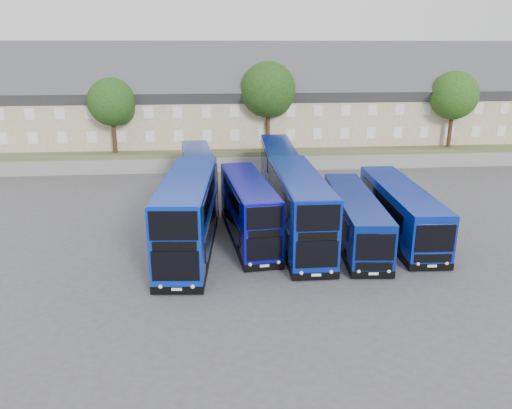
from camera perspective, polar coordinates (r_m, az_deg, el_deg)
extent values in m
plane|color=#46464B|center=(30.31, 2.94, -7.02)|extent=(120.00, 120.00, 0.00)
cube|color=slate|center=(52.76, -0.65, 4.65)|extent=(70.00, 0.40, 1.50)
cube|color=#424828|center=(62.47, -1.38, 6.93)|extent=(80.00, 20.00, 2.00)
cube|color=tan|center=(61.12, -24.50, 8.93)|extent=(6.00, 8.00, 6.00)
cube|color=#3E3E44|center=(60.82, -24.86, 11.71)|extent=(6.00, 10.40, 10.40)
cube|color=brown|center=(60.17, -23.95, 15.47)|extent=(0.60, 0.90, 1.40)
cube|color=tan|center=(59.43, -18.97, 9.35)|extent=(6.00, 8.00, 6.00)
cube|color=#3E3E44|center=(59.12, -19.26, 12.22)|extent=(6.00, 10.40, 10.40)
cube|color=brown|center=(58.60, -18.18, 16.06)|extent=(0.60, 0.90, 1.40)
cube|color=tan|center=(58.31, -13.16, 9.69)|extent=(6.00, 8.00, 6.00)
cube|color=#3E3E44|center=(57.99, -13.37, 12.62)|extent=(6.00, 10.40, 10.40)
cube|color=brown|center=(57.62, -12.11, 16.51)|extent=(0.60, 0.90, 1.40)
cube|color=tan|center=(57.79, -7.18, 9.94)|extent=(6.00, 8.00, 6.00)
cube|color=#3E3E44|center=(57.47, -7.29, 12.91)|extent=(6.00, 10.40, 10.40)
cube|color=brown|center=(57.25, -5.88, 16.79)|extent=(0.60, 0.90, 1.40)
cube|color=tan|center=(57.90, -1.14, 10.09)|extent=(6.00, 8.00, 6.00)
cube|color=#3E3E44|center=(57.57, -1.16, 13.05)|extent=(6.00, 10.40, 10.40)
cube|color=brown|center=(57.52, 0.37, 16.88)|extent=(0.60, 0.90, 1.40)
cube|color=tan|center=(58.62, 4.81, 10.12)|extent=(6.00, 8.00, 6.00)
cube|color=#3E3E44|center=(58.30, 4.89, 13.05)|extent=(6.00, 10.40, 10.40)
cube|color=brown|center=(58.40, 6.51, 16.78)|extent=(0.60, 0.90, 1.40)
cube|color=tan|center=(59.93, 10.56, 10.06)|extent=(6.00, 8.00, 6.00)
cube|color=#3E3E44|center=(59.62, 10.73, 12.91)|extent=(6.00, 10.40, 10.40)
cube|color=brown|center=(59.87, 12.39, 16.52)|extent=(0.60, 0.90, 1.40)
cube|color=tan|center=(61.80, 16.01, 9.90)|extent=(6.00, 8.00, 6.00)
cube|color=#3E3E44|center=(61.50, 16.25, 12.67)|extent=(6.00, 10.40, 10.40)
cube|color=brown|center=(61.89, 17.91, 16.12)|extent=(0.60, 0.90, 1.40)
cube|color=tan|center=(64.18, 21.09, 9.68)|extent=(6.00, 8.00, 6.00)
cube|color=#3E3E44|center=(63.90, 21.39, 12.34)|extent=(6.00, 10.40, 10.40)
cube|color=brown|center=(64.40, 23.03, 15.63)|extent=(0.60, 0.90, 1.40)
cube|color=tan|center=(67.02, 25.77, 9.41)|extent=(6.00, 8.00, 6.00)
cube|color=#3E3E44|center=(66.74, 26.12, 11.94)|extent=(6.00, 10.40, 10.40)
cube|color=#0929A6|center=(31.78, -7.69, -0.87)|extent=(3.76, 12.45, 4.56)
cube|color=black|center=(32.59, -7.52, -4.75)|extent=(3.80, 12.49, 0.45)
cube|color=black|center=(26.43, -9.20, -6.98)|extent=(2.48, 0.26, 1.67)
cube|color=black|center=(25.59, -9.44, -2.44)|extent=(2.48, 0.26, 1.56)
cylinder|color=black|center=(29.14, -10.89, -7.31)|extent=(0.38, 1.02, 1.00)
cube|color=#08078E|center=(33.45, -0.87, -0.42)|extent=(3.43, 10.63, 3.83)
cube|color=black|center=(34.12, -0.85, -3.55)|extent=(3.47, 10.67, 0.45)
cube|color=black|center=(28.90, 0.99, -5.09)|extent=(2.07, 0.27, 1.42)
cube|color=black|center=(28.22, 1.01, -1.53)|extent=(2.07, 0.27, 1.33)
cylinder|color=black|center=(31.12, -1.75, -5.32)|extent=(0.40, 1.03, 1.00)
cube|color=#071F92|center=(33.01, 4.96, -0.26)|extent=(2.67, 11.73, 4.34)
cube|color=black|center=(33.76, 4.86, -3.85)|extent=(2.71, 11.77, 0.45)
cube|color=black|center=(27.90, 6.99, -5.68)|extent=(2.37, 0.06, 1.60)
cube|color=black|center=(27.13, 7.16, -1.55)|extent=(2.37, 0.06, 1.49)
cylinder|color=black|center=(30.16, 3.83, -6.12)|extent=(0.30, 1.00, 1.00)
cube|color=navy|center=(43.12, -6.62, 3.58)|extent=(3.21, 10.45, 3.76)
cube|color=black|center=(43.62, -6.53, 1.12)|extent=(3.26, 10.49, 0.45)
cube|color=black|center=(38.35, -6.08, 0.59)|extent=(2.04, 0.24, 1.40)
cube|color=black|center=(37.84, -6.17, 3.30)|extent=(2.04, 0.24, 1.31)
cylinder|color=black|center=(40.71, -7.70, 0.15)|extent=(0.38, 1.02, 1.00)
cube|color=navy|center=(44.16, 2.57, 4.20)|extent=(2.98, 11.06, 4.04)
cube|color=black|center=(44.69, 2.54, 1.62)|extent=(3.02, 11.10, 0.45)
cube|color=black|center=(39.07, 3.26, 1.14)|extent=(2.19, 0.16, 1.49)
cube|color=black|center=(38.55, 3.32, 3.98)|extent=(2.19, 0.16, 1.40)
cylinder|color=black|center=(41.41, 1.42, 0.61)|extent=(0.34, 1.01, 1.00)
cube|color=navy|center=(33.96, 11.19, -1.32)|extent=(3.41, 11.93, 2.89)
cube|color=black|center=(34.47, 11.04, -3.67)|extent=(3.45, 11.97, 0.45)
cube|color=black|center=(28.49, 13.51, -4.78)|extent=(2.15, 0.24, 1.57)
cylinder|color=black|center=(30.85, 10.40, -5.83)|extent=(0.38, 1.02, 1.00)
cube|color=#082092|center=(36.01, 16.14, -0.43)|extent=(3.15, 12.56, 3.08)
cube|color=black|center=(36.51, 15.93, -2.80)|extent=(3.19, 12.61, 0.45)
cube|color=black|center=(30.42, 19.82, -3.67)|extent=(2.30, 0.16, 1.66)
cylinder|color=black|center=(32.53, 16.20, -5.00)|extent=(0.34, 1.01, 1.00)
cylinder|color=#382314|center=(53.92, -15.89, 7.65)|extent=(0.44, 0.44, 3.75)
sphere|color=#0F3A12|center=(53.47, -16.20, 11.20)|extent=(4.80, 4.80, 4.80)
sphere|color=#0F3A12|center=(53.83, -15.42, 10.50)|extent=(3.30, 3.30, 3.30)
cylinder|color=#382314|center=(53.75, 1.36, 8.69)|extent=(0.44, 0.44, 4.50)
sphere|color=black|center=(53.27, 1.39, 12.99)|extent=(5.76, 5.76, 5.76)
sphere|color=black|center=(53.81, 1.98, 12.07)|extent=(3.96, 3.96, 3.96)
cylinder|color=#382314|center=(59.00, 21.31, 8.06)|extent=(0.44, 0.44, 4.00)
sphere|color=#113D10|center=(58.58, 21.70, 11.52)|extent=(5.12, 5.12, 5.12)
sphere|color=#113D10|center=(59.27, 21.97, 10.77)|extent=(3.52, 3.52, 3.52)
cylinder|color=#382314|center=(67.87, 23.36, 9.05)|extent=(0.44, 0.44, 4.25)
sphere|color=#11360E|center=(67.50, 23.76, 12.25)|extent=(5.44, 5.44, 5.44)
sphere|color=#11360E|center=(68.20, 23.96, 11.54)|extent=(3.74, 3.74, 3.74)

